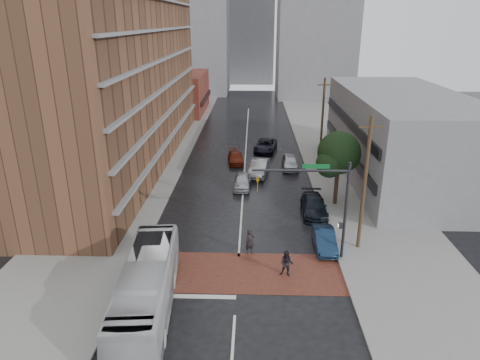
# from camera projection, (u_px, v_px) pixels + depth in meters

# --- Properties ---
(ground) EXTENTS (160.00, 160.00, 0.00)m
(ground) POSITION_uv_depth(u_px,v_px,m) (237.00, 276.00, 28.28)
(ground) COLOR black
(ground) RESTS_ON ground
(crosswalk) EXTENTS (14.00, 5.00, 0.02)m
(crosswalk) POSITION_uv_depth(u_px,v_px,m) (238.00, 272.00, 28.75)
(crosswalk) COLOR brown
(crosswalk) RESTS_ON ground
(sidewalk_west) EXTENTS (9.00, 90.00, 0.15)m
(sidewalk_west) POSITION_uv_depth(u_px,v_px,m) (151.00, 159.00, 52.00)
(sidewalk_west) COLOR gray
(sidewalk_west) RESTS_ON ground
(sidewalk_east) EXTENTS (9.00, 90.00, 0.15)m
(sidewalk_east) POSITION_uv_depth(u_px,v_px,m) (341.00, 161.00, 51.32)
(sidewalk_east) COLOR gray
(sidewalk_east) RESTS_ON ground
(apartment_block) EXTENTS (10.00, 44.00, 28.00)m
(apartment_block) POSITION_uv_depth(u_px,v_px,m) (116.00, 39.00, 46.26)
(apartment_block) COLOR brown
(apartment_block) RESTS_ON ground
(storefront_west) EXTENTS (8.00, 16.00, 7.00)m
(storefront_west) POSITION_uv_depth(u_px,v_px,m) (183.00, 93.00, 77.96)
(storefront_west) COLOR brown
(storefront_west) RESTS_ON ground
(building_east) EXTENTS (11.00, 26.00, 9.00)m
(building_east) POSITION_uv_depth(u_px,v_px,m) (401.00, 136.00, 44.94)
(building_east) COLOR gray
(building_east) RESTS_ON ground
(distant_tower_west) EXTENTS (18.00, 16.00, 32.00)m
(distant_tower_west) POSITION_uv_depth(u_px,v_px,m) (188.00, 20.00, 96.11)
(distant_tower_west) COLOR gray
(distant_tower_west) RESTS_ON ground
(distant_tower_east) EXTENTS (16.00, 14.00, 36.00)m
(distant_tower_east) POSITION_uv_depth(u_px,v_px,m) (317.00, 10.00, 88.96)
(distant_tower_east) COLOR gray
(distant_tower_east) RESTS_ON ground
(distant_tower_center) EXTENTS (12.00, 10.00, 24.00)m
(distant_tower_center) POSITION_uv_depth(u_px,v_px,m) (251.00, 36.00, 113.01)
(distant_tower_center) COLOR gray
(distant_tower_center) RESTS_ON ground
(street_tree) EXTENTS (4.20, 4.10, 6.90)m
(street_tree) POSITION_uv_depth(u_px,v_px,m) (339.00, 155.00, 37.64)
(street_tree) COLOR #332319
(street_tree) RESTS_ON ground
(signal_mast) EXTENTS (6.50, 0.30, 7.20)m
(signal_mast) POSITION_uv_depth(u_px,v_px,m) (325.00, 197.00, 28.79)
(signal_mast) COLOR #2D2D33
(signal_mast) RESTS_ON ground
(utility_pole_near) EXTENTS (1.60, 0.26, 10.00)m
(utility_pole_near) POSITION_uv_depth(u_px,v_px,m) (365.00, 184.00, 29.97)
(utility_pole_near) COLOR #473321
(utility_pole_near) RESTS_ON ground
(utility_pole_far) EXTENTS (1.60, 0.26, 10.00)m
(utility_pole_far) POSITION_uv_depth(u_px,v_px,m) (322.00, 121.00, 48.69)
(utility_pole_far) COLOR #473321
(utility_pole_far) RESTS_ON ground
(transit_bus) EXTENTS (3.59, 11.59, 3.18)m
(transit_bus) POSITION_uv_depth(u_px,v_px,m) (147.00, 288.00, 24.39)
(transit_bus) COLOR silver
(transit_bus) RESTS_ON ground
(pedestrian_a) EXTENTS (0.82, 0.69, 1.90)m
(pedestrian_a) POSITION_uv_depth(u_px,v_px,m) (250.00, 242.00, 30.74)
(pedestrian_a) COLOR black
(pedestrian_a) RESTS_ON ground
(pedestrian_b) EXTENTS (1.05, 0.91, 1.84)m
(pedestrian_b) POSITION_uv_depth(u_px,v_px,m) (287.00, 264.00, 28.04)
(pedestrian_b) COLOR black
(pedestrian_b) RESTS_ON ground
(car_travel_a) EXTENTS (1.87, 4.26, 1.43)m
(car_travel_a) POSITION_uv_depth(u_px,v_px,m) (242.00, 181.00, 42.98)
(car_travel_a) COLOR #B6B8BF
(car_travel_a) RESTS_ON ground
(car_travel_b) EXTENTS (2.55, 5.27, 1.66)m
(car_travel_b) POSITION_uv_depth(u_px,v_px,m) (259.00, 167.00, 46.64)
(car_travel_b) COLOR #9A9EA2
(car_travel_b) RESTS_ON ground
(car_travel_c) EXTENTS (2.21, 4.45, 1.24)m
(car_travel_c) POSITION_uv_depth(u_px,v_px,m) (236.00, 158.00, 50.70)
(car_travel_c) COLOR maroon
(car_travel_c) RESTS_ON ground
(suv_travel) EXTENTS (3.41, 5.80, 1.51)m
(suv_travel) POSITION_uv_depth(u_px,v_px,m) (266.00, 145.00, 55.12)
(suv_travel) COLOR black
(suv_travel) RESTS_ON ground
(car_parked_near) EXTENTS (1.52, 4.24, 1.39)m
(car_parked_near) POSITION_uv_depth(u_px,v_px,m) (324.00, 239.00, 31.60)
(car_parked_near) COLOR #12263F
(car_parked_near) RESTS_ON ground
(car_parked_mid) EXTENTS (2.18, 5.18, 1.49)m
(car_parked_mid) POSITION_uv_depth(u_px,v_px,m) (314.00, 206.00, 37.20)
(car_parked_mid) COLOR black
(car_parked_mid) RESTS_ON ground
(car_parked_far) EXTENTS (1.90, 4.53, 1.53)m
(car_parked_far) POSITION_uv_depth(u_px,v_px,m) (290.00, 162.00, 48.69)
(car_parked_far) COLOR #B0B3B8
(car_parked_far) RESTS_ON ground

